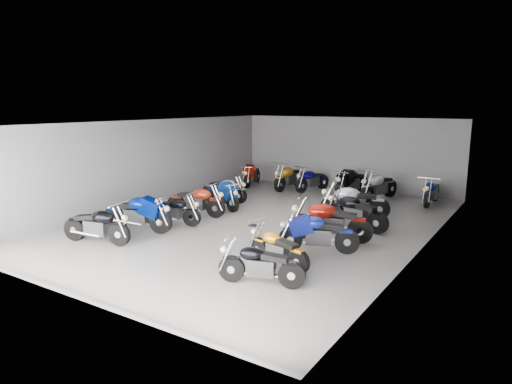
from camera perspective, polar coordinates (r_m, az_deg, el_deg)
ground at (r=14.82m, az=0.84°, el=-3.80°), size 14.00×14.00×0.00m
wall_back at (r=20.72m, az=11.21°, el=4.74°), size 10.00×0.10×3.20m
wall_left at (r=17.63m, az=-13.08°, el=3.60°), size 0.10×14.00×3.20m
wall_right at (r=12.62m, az=20.50°, el=0.32°), size 0.10×14.00×3.20m
ceiling at (r=14.34m, az=0.88°, el=8.74°), size 10.00×14.00×0.04m
drain_grate at (r=14.41m, az=-0.21°, el=-4.20°), size 0.32×0.32×0.01m
motorcycle_left_a at (r=13.26m, az=-19.23°, el=-3.95°), size 2.08×0.65×0.93m
motorcycle_left_b at (r=14.09m, az=-14.57°, el=-2.64°), size 2.24×0.77×1.01m
motorcycle_left_c at (r=14.66m, az=-10.31°, el=-2.28°), size 1.90×0.61×0.85m
motorcycle_left_d at (r=15.65m, az=-7.47°, el=-1.15°), size 2.13×0.65×0.95m
motorcycle_left_e at (r=16.71m, az=-4.25°, el=-0.31°), size 2.04×0.94×0.94m
motorcycle_left_f at (r=17.83m, az=-3.92°, el=0.32°), size 2.03×0.41×0.89m
motorcycle_right_a at (r=9.73m, az=0.51°, el=-9.02°), size 1.85×0.68×0.84m
motorcycle_right_b at (r=10.82m, az=2.66°, el=-7.02°), size 1.82×0.55×0.81m
motorcycle_right_c at (r=11.87m, az=7.69°, el=-5.17°), size 1.96×0.99×0.92m
motorcycle_right_d at (r=12.90m, az=9.19°, el=-3.64°), size 2.28×0.78×1.02m
motorcycle_right_e at (r=14.28m, az=12.28°, el=-2.44°), size 2.18×0.69×0.97m
motorcycle_right_f at (r=15.60m, az=12.14°, el=-1.20°), size 2.20×1.01×1.02m
motorcycle_back_a at (r=21.30m, az=-0.53°, el=2.18°), size 0.71×2.11×0.94m
motorcycle_back_b at (r=20.35m, az=4.21°, el=1.85°), size 0.49×2.32×1.02m
motorcycle_back_c at (r=20.10m, az=7.01°, el=1.51°), size 0.65×2.05×0.91m
motorcycle_back_d at (r=19.42m, az=11.85°, el=1.23°), size 0.62×2.35×1.04m
motorcycle_back_e at (r=18.76m, az=15.09°, el=0.74°), size 0.77×2.31×1.03m
motorcycle_back_f at (r=18.49m, az=21.11°, el=0.01°), size 0.40×2.06×0.91m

